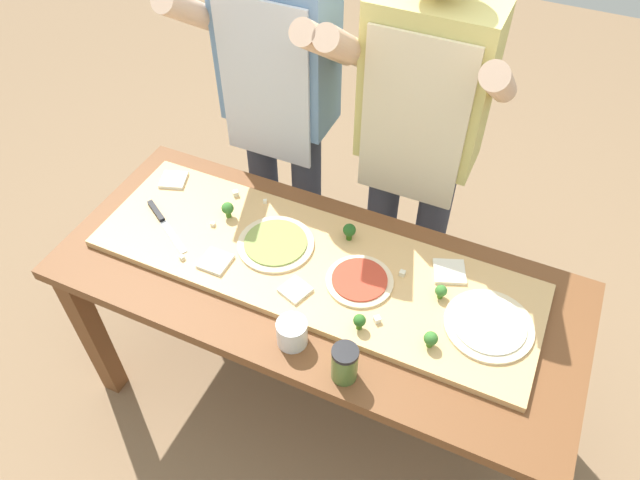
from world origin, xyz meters
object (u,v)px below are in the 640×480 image
cook_left (279,95)px  pizza_whole_pesto_green (276,244)px  pizza_slice_near_left (174,180)px  cheese_crumble_e (402,273)px  cheese_crumble_b (236,193)px  broccoli_floret_front_mid (359,321)px  pizza_slice_far_right (215,261)px  cheese_crumble_d (213,224)px  cheese_crumble_a (377,319)px  broccoli_floret_front_left (228,209)px  broccoli_floret_front_right (431,339)px  chefs_knife (162,219)px  cook_right (419,132)px  flour_cup (292,334)px  pizza_slice_center (449,272)px  pizza_whole_tomato_red (360,281)px  broccoli_floret_center_right (441,291)px  pizza_slice_near_right (295,290)px  pizza_whole_white_garlic (489,325)px  cheese_crumble_f (265,201)px  broccoli_floret_back_left (349,231)px  prep_table (316,298)px  sauce_jar (345,363)px  cheese_crumble_c (182,258)px

cook_left → pizza_whole_pesto_green: bearing=-64.9°
pizza_slice_near_left → cheese_crumble_e: cheese_crumble_e is taller
cheese_crumble_b → cheese_crumble_e: bearing=-9.0°
broccoli_floret_front_mid → pizza_slice_near_left: bearing=159.6°
pizza_slice_far_right → cheese_crumble_d: size_ratio=6.68×
broccoli_floret_front_mid → cheese_crumble_a: bearing=47.8°
pizza_whole_pesto_green → broccoli_floret_front_left: broccoli_floret_front_left is taller
broccoli_floret_front_right → broccoli_floret_front_mid: (-0.20, -0.03, 0.00)m
broccoli_floret_front_right → cheese_crumble_e: broccoli_floret_front_right is taller
chefs_knife → cook_right: (0.71, 0.55, 0.21)m
broccoli_floret_front_right → flour_cup: size_ratio=0.62×
pizza_slice_near_left → cheese_crumble_b: cheese_crumble_b is taller
pizza_slice_center → cheese_crumble_d: bearing=-170.6°
pizza_whole_pesto_green → cheese_crumble_e: cheese_crumble_e is taller
pizza_whole_tomato_red → broccoli_floret_center_right: size_ratio=4.24×
pizza_slice_center → pizza_slice_near_left: bearing=179.7°
pizza_whole_pesto_green → pizza_slice_near_right: bearing=-45.6°
pizza_whole_tomato_red → cheese_crumble_e: size_ratio=12.14×
cheese_crumble_a → pizza_slice_far_right: bearing=-179.9°
pizza_slice_center → pizza_slice_far_right: (-0.69, -0.27, 0.00)m
pizza_slice_far_right → pizza_whole_white_garlic: bearing=8.0°
pizza_whole_tomato_red → pizza_whole_white_garlic: 0.40m
broccoli_floret_front_left → cook_right: cook_right is taller
broccoli_floret_front_mid → cheese_crumble_e: (0.05, 0.24, -0.03)m
pizza_slice_near_left → cheese_crumble_f: same height
chefs_knife → cheese_crumble_e: bearing=7.7°
cheese_crumble_a → flour_cup: (-0.20, -0.15, 0.00)m
cook_right → pizza_slice_near_right: bearing=-104.0°
pizza_slice_near_right → broccoli_floret_back_left: broccoli_floret_back_left is taller
cheese_crumble_e → cook_right: 0.50m
prep_table → pizza_slice_far_right: bearing=-162.6°
cheese_crumble_d → sauce_jar: size_ratio=0.11×
broccoli_floret_front_mid → sauce_jar: sauce_jar is taller
pizza_slice_center → flour_cup: size_ratio=1.09×
broccoli_floret_center_right → cheese_crumble_c: 0.82m
pizza_slice_far_right → sauce_jar: size_ratio=0.74×
broccoli_floret_front_left → cheese_crumble_b: 0.11m
cheese_crumble_f → sauce_jar: bearing=-44.3°
pizza_whole_tomato_red → cook_left: 0.78m
pizza_whole_tomato_red → cook_left: (-0.54, 0.52, 0.21)m
broccoli_floret_front_mid → cheese_crumble_d: broccoli_floret_front_mid is taller
prep_table → broccoli_floret_front_mid: bearing=-34.4°
chefs_knife → cheese_crumble_c: (0.16, -0.12, 0.00)m
pizza_whole_pesto_green → cheese_crumble_f: 0.21m
prep_table → cheese_crumble_a: size_ratio=91.63×
prep_table → broccoli_floret_center_right: (0.38, 0.07, 0.16)m
pizza_whole_white_garlic → cheese_crumble_c: (-0.95, -0.15, -0.00)m
sauce_jar → pizza_slice_near_left: bearing=151.9°
broccoli_floret_front_mid → pizza_whole_tomato_red: bearing=111.5°
chefs_knife → broccoli_floret_front_right: 0.98m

